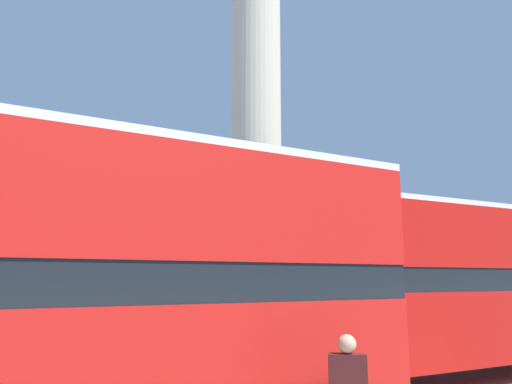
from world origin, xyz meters
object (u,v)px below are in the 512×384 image
object	(u,v)px
monument_column	(256,153)
bus_a	(31,283)
street_lamp	(206,245)
bus_b	(447,282)

from	to	relation	value
monument_column	bus_a	distance (m)	11.12
monument_column	bus_a	world-z (taller)	monument_column
monument_column	bus_a	size ratio (longest dim) A/B	1.85
street_lamp	bus_a	bearing A→B (deg)	-145.62
monument_column	bus_b	xyz separation A→B (m)	(2.34, -5.53, -4.32)
monument_column	street_lamp	distance (m)	6.50
bus_a	street_lamp	bearing A→B (deg)	37.38
monument_column	bus_b	world-z (taller)	monument_column
monument_column	bus_b	size ratio (longest dim) A/B	1.80
bus_a	monument_column	bearing A→B (deg)	43.32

